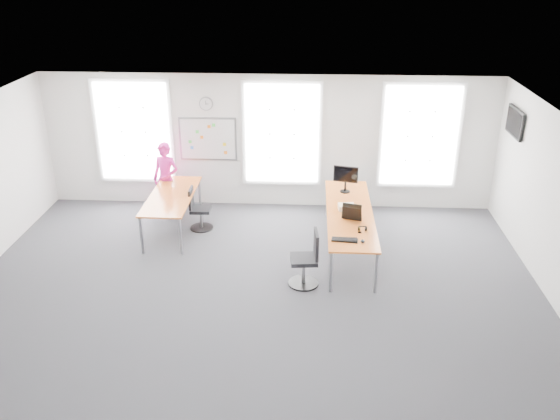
# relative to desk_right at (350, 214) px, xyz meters

# --- Properties ---
(floor) EXTENTS (10.00, 10.00, 0.00)m
(floor) POSITION_rel_desk_right_xyz_m (-1.71, -1.85, -0.75)
(floor) COLOR #2D2C31
(floor) RESTS_ON ground
(ceiling) EXTENTS (10.00, 10.00, 0.00)m
(ceiling) POSITION_rel_desk_right_xyz_m (-1.71, -1.85, 2.25)
(ceiling) COLOR white
(ceiling) RESTS_ON ground
(wall_back) EXTENTS (10.00, 0.00, 10.00)m
(wall_back) POSITION_rel_desk_right_xyz_m (-1.71, 2.15, 0.75)
(wall_back) COLOR white
(wall_back) RESTS_ON ground
(wall_front) EXTENTS (10.00, 0.00, 10.00)m
(wall_front) POSITION_rel_desk_right_xyz_m (-1.71, -5.85, 0.75)
(wall_front) COLOR white
(wall_front) RESTS_ON ground
(window_left) EXTENTS (1.60, 0.06, 2.20)m
(window_left) POSITION_rel_desk_right_xyz_m (-4.71, 2.12, 0.95)
(window_left) COLOR white
(window_left) RESTS_ON wall_back
(window_mid) EXTENTS (1.60, 0.06, 2.20)m
(window_mid) POSITION_rel_desk_right_xyz_m (-1.41, 2.12, 0.95)
(window_mid) COLOR white
(window_mid) RESTS_ON wall_back
(window_right) EXTENTS (1.60, 0.06, 2.20)m
(window_right) POSITION_rel_desk_right_xyz_m (1.59, 2.12, 0.95)
(window_right) COLOR white
(window_right) RESTS_ON wall_back
(desk_right) EXTENTS (0.88, 3.30, 0.80)m
(desk_right) POSITION_rel_desk_right_xyz_m (0.00, 0.00, 0.00)
(desk_right) COLOR orange
(desk_right) RESTS_ON ground
(desk_left) EXTENTS (0.88, 2.20, 0.80)m
(desk_left) POSITION_rel_desk_right_xyz_m (-3.61, 0.65, -0.02)
(desk_left) COLOR orange
(desk_left) RESTS_ON ground
(chair_right) EXTENTS (0.54, 0.54, 1.02)m
(chair_right) POSITION_rel_desk_right_xyz_m (-0.79, -1.36, -0.31)
(chair_right) COLOR black
(chair_right) RESTS_ON ground
(chair_left) EXTENTS (0.48, 0.48, 0.91)m
(chair_left) POSITION_rel_desk_right_xyz_m (-3.10, 0.78, -0.35)
(chair_left) COLOR black
(chair_left) RESTS_ON ground
(person) EXTENTS (0.67, 0.52, 1.63)m
(person) POSITION_rel_desk_right_xyz_m (-3.92, 1.52, 0.06)
(person) COLOR #D3228D
(person) RESTS_ON ground
(whiteboard) EXTENTS (1.20, 0.03, 0.90)m
(whiteboard) POSITION_rel_desk_right_xyz_m (-3.06, 2.12, 0.80)
(whiteboard) COLOR silver
(whiteboard) RESTS_ON wall_back
(wall_clock) EXTENTS (0.30, 0.04, 0.30)m
(wall_clock) POSITION_rel_desk_right_xyz_m (-3.06, 2.12, 1.60)
(wall_clock) COLOR gray
(wall_clock) RESTS_ON wall_back
(tv) EXTENTS (0.06, 0.90, 0.55)m
(tv) POSITION_rel_desk_right_xyz_m (3.24, 1.15, 1.55)
(tv) COLOR black
(tv) RESTS_ON wall_right
(keyboard) EXTENTS (0.47, 0.22, 0.02)m
(keyboard) POSITION_rel_desk_right_xyz_m (-0.15, -1.22, 0.06)
(keyboard) COLOR black
(keyboard) RESTS_ON desk_right
(mouse) EXTENTS (0.10, 0.13, 0.04)m
(mouse) POSITION_rel_desk_right_xyz_m (0.15, -1.28, 0.07)
(mouse) COLOR black
(mouse) RESTS_ON desk_right
(lens_cap) EXTENTS (0.08, 0.08, 0.01)m
(lens_cap) POSITION_rel_desk_right_xyz_m (0.13, -0.90, 0.06)
(lens_cap) COLOR black
(lens_cap) RESTS_ON desk_right
(headphones) EXTENTS (0.16, 0.08, 0.09)m
(headphones) POSITION_rel_desk_right_xyz_m (0.18, -0.81, 0.09)
(headphones) COLOR black
(headphones) RESTS_ON desk_right
(laptop_sleeve) EXTENTS (0.38, 0.29, 0.30)m
(laptop_sleeve) POSITION_rel_desk_right_xyz_m (0.01, -0.37, 0.20)
(laptop_sleeve) COLOR black
(laptop_sleeve) RESTS_ON desk_right
(paper_stack) EXTENTS (0.32, 0.26, 0.10)m
(paper_stack) POSITION_rel_desk_right_xyz_m (-0.06, 0.11, 0.10)
(paper_stack) COLOR beige
(paper_stack) RESTS_ON desk_right
(monitor) EXTENTS (0.50, 0.21, 0.56)m
(monitor) POSITION_rel_desk_right_xyz_m (-0.04, 1.01, 0.39)
(monitor) COLOR black
(monitor) RESTS_ON desk_right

